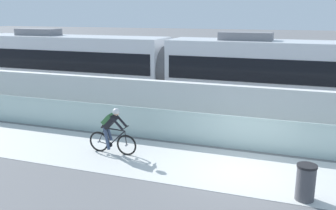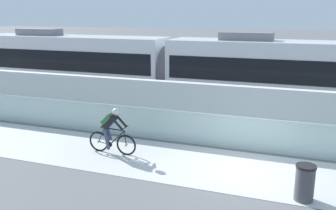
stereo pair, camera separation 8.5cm
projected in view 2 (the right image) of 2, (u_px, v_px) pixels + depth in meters
ground_plane at (241, 171)px, 11.24m from camera, size 200.00×200.00×0.00m
bike_path_deck at (241, 171)px, 11.23m from camera, size 32.00×3.20×0.01m
glass_parapet at (250, 134)px, 12.78m from camera, size 32.00×0.05×1.20m
concrete_barrier_wall at (257, 111)px, 14.33m from camera, size 32.00×0.36×1.92m
tram_rail_near at (263, 118)px, 16.83m from camera, size 32.00×0.08×0.01m
tram_rail_far at (266, 111)px, 18.14m from camera, size 32.00×0.08×0.01m
tram at (169, 70)px, 18.62m from camera, size 22.56×2.54×3.81m
cyclist_on_bike at (112, 131)px, 12.49m from camera, size 1.77×0.58×1.61m
trash_bin at (305, 183)px, 9.38m from camera, size 0.51×0.51×0.96m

